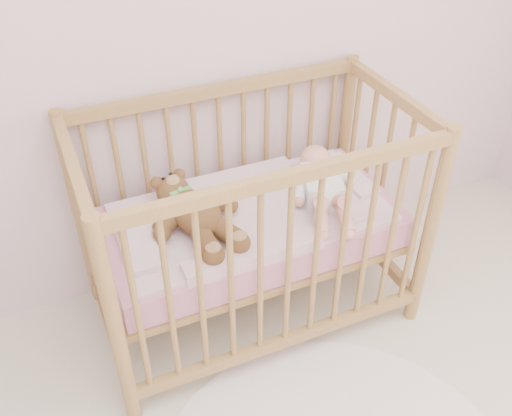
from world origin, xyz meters
TOP-DOWN VIEW (x-y plane):
  - crib at (0.19, 1.60)m, footprint 1.36×0.76m
  - mattress at (0.19, 1.60)m, footprint 1.22×0.62m
  - blanket at (0.19, 1.60)m, footprint 1.10×0.58m
  - baby at (0.50, 1.58)m, footprint 0.47×0.66m
  - teddy_bear at (-0.06, 1.58)m, footprint 0.49×0.62m

SIDE VIEW (x-z plane):
  - mattress at x=0.19m, z-range 0.42..0.55m
  - crib at x=0.19m, z-range 0.00..1.00m
  - blanket at x=0.19m, z-range 0.53..0.59m
  - baby at x=0.50m, z-range 0.56..0.71m
  - teddy_bear at x=-0.06m, z-range 0.57..0.72m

